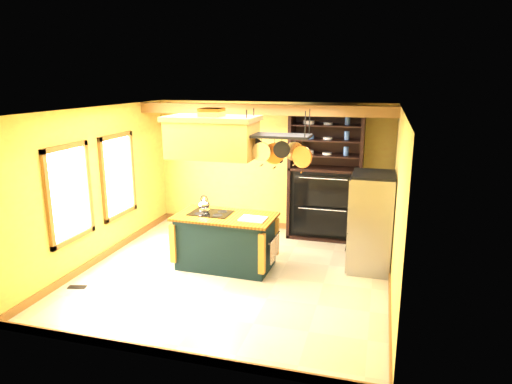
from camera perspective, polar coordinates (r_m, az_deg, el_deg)
The scene contains 15 objects.
floor at distance 7.76m, azimuth -2.62°, elevation -10.07°, with size 5.00×5.00×0.00m, color beige.
ceiling at distance 7.09m, azimuth -2.86°, elevation 10.25°, with size 5.00×5.00×0.00m, color white.
wall_back at distance 9.66m, azimuth 1.92°, elevation 3.20°, with size 5.00×0.02×2.70m, color gold.
wall_front at distance 5.11m, azimuth -11.62°, elevation -7.11°, with size 5.00×0.02×2.70m, color gold.
wall_left at distance 8.42m, azimuth -19.12°, elevation 0.79°, with size 0.02×5.00×2.70m, color gold.
wall_right at distance 6.96m, azimuth 17.21°, elevation -1.73°, with size 0.02×5.00×2.70m, color gold.
ceiling_beam at distance 8.73m, azimuth 0.72°, elevation 10.26°, with size 5.00×0.15×0.20m, color brown.
window_near at distance 7.76m, azimuth -22.25°, elevation -0.18°, with size 0.06×1.06×1.56m.
window_far at distance 8.88m, azimuth -16.79°, elevation 1.96°, with size 0.06×1.06×1.56m.
kitchen_island at distance 7.85m, azimuth -3.83°, elevation -6.08°, with size 1.71×0.98×1.11m.
range_hood at distance 7.50m, azimuth -5.50°, elevation 7.00°, with size 1.49×0.84×0.80m.
pot_rack at distance 7.19m, azimuth 2.89°, elevation 6.05°, with size 1.11×0.50×0.88m.
refrigerator at distance 7.89m, azimuth 14.10°, elevation -3.94°, with size 0.71×0.83×1.62m.
hutch at distance 9.27m, azimuth 8.62°, elevation 0.11°, with size 1.43×0.64×2.53m.
floor_register at distance 7.78m, azimuth -21.46°, elevation -10.99°, with size 0.28×0.12×0.01m, color black.
Camera 1 is at (2.24, -6.72, 3.17)m, focal length 32.00 mm.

